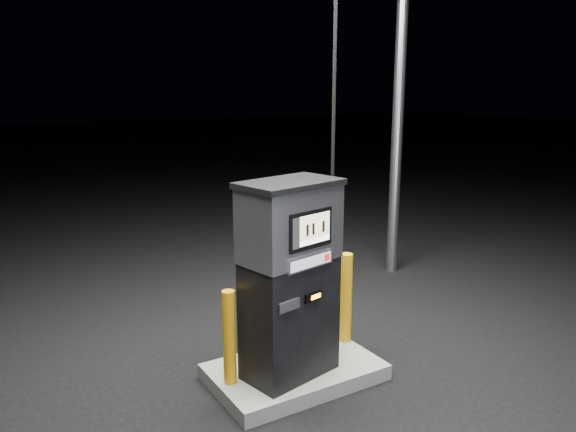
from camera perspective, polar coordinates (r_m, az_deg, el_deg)
ground at (r=5.70m, az=0.68°, el=-16.21°), size 80.00×80.00×0.00m
pump_island at (r=5.66m, az=0.68°, el=-15.55°), size 1.60×1.00×0.15m
fuel_dispenser at (r=5.11m, az=0.22°, el=-6.31°), size 1.06×0.72×3.80m
bollard_left at (r=5.16m, az=-5.98°, el=-12.17°), size 0.13×0.13×0.88m
bollard_right at (r=5.94m, az=5.89°, el=-8.27°), size 0.16×0.16×0.96m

